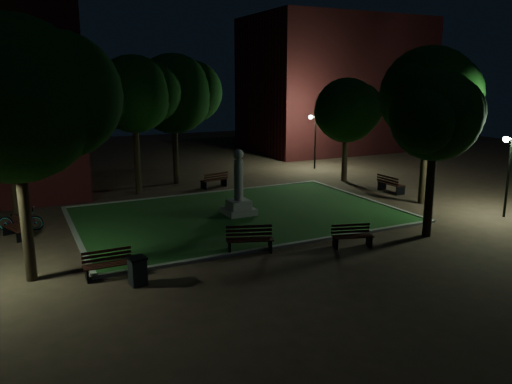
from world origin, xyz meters
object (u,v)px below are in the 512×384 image
bench_west_near (108,265)px  bench_right_side (390,184)px  bench_near_left (250,240)px  bench_far_side (214,181)px  bench_left_side (17,229)px  trash_bin (138,271)px  monument (239,197)px  bench_near_right (352,236)px  bicycle (21,219)px

bench_west_near → bench_right_side: bearing=18.9°
bench_near_left → bench_far_side: bearing=93.9°
bench_near_left → bench_left_side: 9.96m
bench_near_left → trash_bin: bearing=-145.5°
bench_left_side → trash_bin: 7.94m
bench_near_left → bench_left_side: (-8.05, 5.87, -0.07)m
monument → bench_west_near: size_ratio=1.95×
bench_near_right → bench_left_side: bench_near_right is taller
bench_right_side → bicycle: bicycle is taller
bench_far_side → trash_bin: same height
bench_near_right → bicycle: (-11.78, 8.22, 0.09)m
bench_left_side → bench_right_side: bearing=67.7°
bench_far_side → trash_bin: size_ratio=1.92×
monument → bench_far_side: bearing=78.7°
bench_west_near → bench_left_side: (-2.68, 6.05, -0.02)m
bench_right_side → bench_west_near: bearing=108.5°
bench_west_near → trash_bin: 1.33m
bench_west_near → bicycle: 7.55m
bench_near_left → trash_bin: 4.82m
bench_left_side → bicycle: bearing=149.0°
bench_right_side → monument: bearing=93.9°
monument → bench_near_left: bearing=-109.7°
bench_near_right → bench_right_side: bearing=58.0°
monument → bicycle: 9.86m
trash_bin → monument: bearing=44.2°
monument → trash_bin: size_ratio=3.40×
bench_near_left → bench_right_side: bearing=44.5°
bench_near_left → bench_west_near: 5.37m
bench_left_side → bench_near_right: bearing=37.3°
monument → bicycle: (-9.64, 2.00, -0.45)m
bench_far_side → trash_bin: (-7.72, -12.80, 0.03)m
bicycle → monument: bearing=-82.2°
bench_near_right → bench_far_side: 12.81m
bench_left_side → bench_far_side: bearing=95.1°
bench_near_left → bicycle: (-7.87, 6.95, 0.04)m
bench_far_side → monument: bearing=65.8°
bench_near_right → bench_far_side: bearing=110.7°
bench_near_right → bench_west_near: 9.34m
monument → bench_near_right: 6.60m
bench_far_side → bench_near_right: bearing=80.8°
trash_bin → bench_near_right: bearing=0.2°
bench_near_left → trash_bin: size_ratio=2.03×
bench_west_near → bench_near_left: bearing=2.0°
bicycle → bench_far_side: bearing=-47.9°
bench_left_side → bench_right_side: size_ratio=0.89×
monument → bench_far_side: (1.31, 6.56, -0.51)m
bench_near_right → bench_right_side: 10.60m
monument → bench_near_left: (-1.77, -4.94, -0.49)m
bench_far_side → trash_bin: bearing=46.0°
monument → bench_far_side: size_ratio=1.78×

